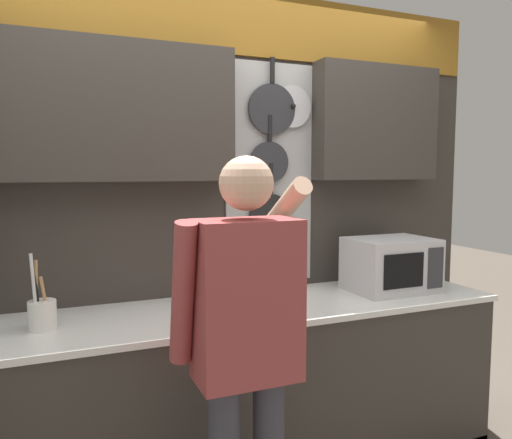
% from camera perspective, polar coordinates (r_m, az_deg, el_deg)
% --- Properties ---
extents(base_cabinet_counter, '(2.51, 0.66, 0.89)m').
position_cam_1_polar(base_cabinet_counter, '(2.72, 0.81, -18.84)').
color(base_cabinet_counter, '#38332D').
rests_on(base_cabinet_counter, ground_plane).
extents(back_wall_unit, '(3.08, 0.20, 2.54)m').
position_cam_1_polar(back_wall_unit, '(2.75, -1.93, 4.94)').
color(back_wall_unit, '#38332D').
rests_on(back_wall_unit, ground_plane).
extents(microwave, '(0.46, 0.35, 0.30)m').
position_cam_1_polar(microwave, '(2.92, 15.15, -4.99)').
color(microwave, silver).
rests_on(microwave, base_cabinet_counter).
extents(knife_block, '(0.12, 0.16, 0.28)m').
position_cam_1_polar(knife_block, '(2.50, -0.98, -7.66)').
color(knife_block, brown).
rests_on(knife_block, base_cabinet_counter).
extents(utensil_crock, '(0.12, 0.12, 0.33)m').
position_cam_1_polar(utensil_crock, '(2.34, -23.28, -9.79)').
color(utensil_crock, white).
rests_on(utensil_crock, base_cabinet_counter).
extents(person, '(0.54, 0.58, 1.62)m').
position_cam_1_polar(person, '(1.90, -1.19, -12.99)').
color(person, '#383842').
rests_on(person, ground_plane).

